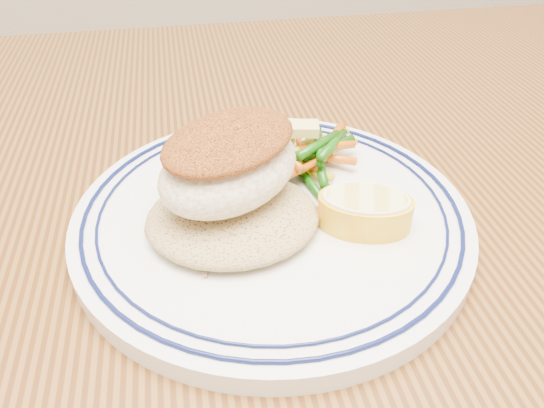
{
  "coord_description": "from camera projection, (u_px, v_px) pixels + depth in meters",
  "views": [
    {
      "loc": [
        -0.06,
        -0.32,
        1.0
      ],
      "look_at": [
        -0.01,
        -0.02,
        0.77
      ],
      "focal_mm": 35.0,
      "sensor_mm": 36.0,
      "label": 1
    }
  ],
  "objects": [
    {
      "name": "dining_table",
      "position": [
        277.0,
        297.0,
        0.46
      ],
      "size": [
        1.5,
        0.9,
        0.75
      ],
      "color": "#4A290E",
      "rests_on": "ground"
    },
    {
      "name": "plate",
      "position": [
        272.0,
        216.0,
        0.38
      ],
      "size": [
        0.28,
        0.28,
        0.02
      ],
      "color": "white",
      "rests_on": "dining_table"
    },
    {
      "name": "rice_pilaf",
      "position": [
        233.0,
        213.0,
        0.36
      ],
      "size": [
        0.12,
        0.1,
        0.02
      ],
      "primitive_type": "ellipsoid",
      "color": "#9F834F",
      "rests_on": "plate"
    },
    {
      "name": "fish_fillet",
      "position": [
        229.0,
        161.0,
        0.35
      ],
      "size": [
        0.13,
        0.13,
        0.05
      ],
      "color": "#F4E6C9",
      "rests_on": "rice_pilaf"
    },
    {
      "name": "vegetable_pile",
      "position": [
        302.0,
        154.0,
        0.42
      ],
      "size": [
        0.11,
        0.11,
        0.03
      ],
      "color": "#134B09",
      "rests_on": "plate"
    },
    {
      "name": "butter_pat",
      "position": [
        304.0,
        129.0,
        0.41
      ],
      "size": [
        0.03,
        0.02,
        0.01
      ],
      "primitive_type": "cube",
      "rotation": [
        0.0,
        0.0,
        -0.19
      ],
      "color": "#EDD074",
      "rests_on": "vegetable_pile"
    },
    {
      "name": "lemon_wedge",
      "position": [
        365.0,
        210.0,
        0.36
      ],
      "size": [
        0.07,
        0.07,
        0.02
      ],
      "color": "yellow",
      "rests_on": "plate"
    }
  ]
}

